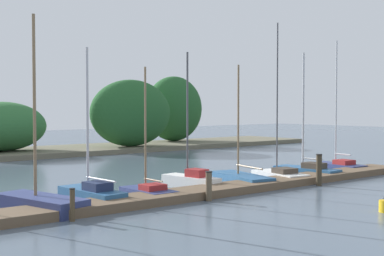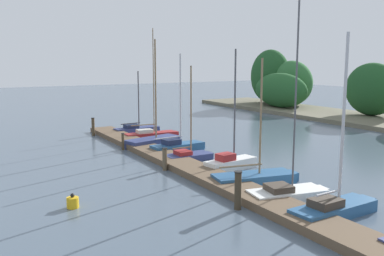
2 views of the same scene
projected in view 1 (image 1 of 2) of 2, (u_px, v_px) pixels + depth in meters
The scene contains 12 objects.
dock_pier at pixel (198, 193), 22.80m from camera, with size 29.18×1.80×0.35m.
sailboat_2 at pixel (37, 201), 19.60m from camera, with size 2.28×4.38×7.26m.
sailboat_3 at pixel (90, 192), 21.56m from camera, with size 1.37×3.81×6.27m.
sailboat_4 at pixel (147, 190), 22.64m from camera, with size 1.26×2.96×5.56m.
sailboat_5 at pixel (190, 179), 25.30m from camera, with size 1.35×3.38×6.46m.
sailboat_6 at pixel (239, 178), 26.69m from camera, with size 2.11×4.37×5.97m.
sailboat_7 at pixel (279, 174), 28.06m from camera, with size 1.88×3.69×8.28m.
sailboat_8 at pixel (305, 169), 29.68m from camera, with size 1.38×4.10×6.88m.
sailboat_9 at pixel (337, 165), 32.26m from camera, with size 1.58×3.60×7.86m.
mooring_piling_1 at pixel (72, 205), 17.85m from camera, with size 0.20×0.20×1.13m.
mooring_piling_2 at pixel (209, 186), 21.74m from camera, with size 0.29×0.29×1.22m.
mooring_piling_3 at pixel (319, 170), 25.95m from camera, with size 0.31×0.31×1.55m.
Camera 1 is at (-14.48, -3.64, 3.85)m, focal length 49.69 mm.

